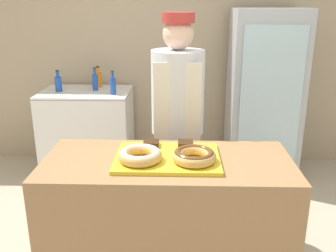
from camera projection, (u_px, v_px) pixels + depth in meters
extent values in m
cube|color=tan|center=(174.00, 44.00, 4.11)|extent=(8.00, 0.06, 2.70)
cube|color=#997047|center=(168.00, 224.00, 2.38)|extent=(1.50, 0.66, 0.88)
cube|color=yellow|center=(167.00, 158.00, 2.24)|extent=(0.62, 0.46, 0.02)
torus|color=tan|center=(140.00, 156.00, 2.16)|extent=(0.26, 0.26, 0.06)
torus|color=white|center=(140.00, 153.00, 2.15)|extent=(0.23, 0.23, 0.04)
torus|color=tan|center=(194.00, 156.00, 2.15)|extent=(0.26, 0.26, 0.06)
torus|color=brown|center=(194.00, 154.00, 2.14)|extent=(0.23, 0.23, 0.04)
cube|color=#382111|center=(151.00, 143.00, 2.39)|extent=(0.10, 0.10, 0.03)
cube|color=#382111|center=(186.00, 144.00, 2.38)|extent=(0.10, 0.10, 0.03)
cylinder|color=#4C4C51|center=(177.00, 179.00, 3.03)|extent=(0.29, 0.29, 0.83)
cylinder|color=silver|center=(178.00, 92.00, 2.80)|extent=(0.40, 0.40, 0.62)
cube|color=silver|center=(177.00, 151.00, 2.76)|extent=(0.34, 0.02, 1.31)
sphere|color=beige|center=(178.00, 34.00, 2.67)|extent=(0.22, 0.22, 0.22)
cylinder|color=#B2332D|center=(178.00, 17.00, 2.64)|extent=(0.24, 0.24, 0.07)
cube|color=#ADB2B7|center=(264.00, 95.00, 3.87)|extent=(0.71, 0.58, 1.73)
cube|color=silver|center=(271.00, 99.00, 3.58)|extent=(0.58, 0.02, 1.38)
cube|color=white|center=(88.00, 131.00, 4.05)|extent=(0.92, 0.66, 0.90)
cube|color=gray|center=(86.00, 93.00, 3.92)|extent=(0.93, 0.66, 0.01)
cylinder|color=#1E4CB2|center=(95.00, 82.00, 3.92)|extent=(0.06, 0.06, 0.17)
cylinder|color=#1E4CB2|center=(94.00, 72.00, 3.89)|extent=(0.03, 0.03, 0.06)
cylinder|color=black|center=(94.00, 68.00, 3.88)|extent=(0.03, 0.03, 0.01)
cylinder|color=#1E4CB2|center=(58.00, 84.00, 3.87)|extent=(0.07, 0.07, 0.15)
cylinder|color=#1E4CB2|center=(57.00, 74.00, 3.84)|extent=(0.03, 0.03, 0.06)
cylinder|color=black|center=(57.00, 71.00, 3.83)|extent=(0.03, 0.03, 0.01)
cylinder|color=#1E4CB2|center=(113.00, 86.00, 3.74)|extent=(0.06, 0.06, 0.16)
cylinder|color=#1E4CB2|center=(112.00, 75.00, 3.71)|extent=(0.03, 0.03, 0.06)
cylinder|color=black|center=(112.00, 71.00, 3.69)|extent=(0.03, 0.03, 0.01)
cylinder|color=orange|center=(98.00, 80.00, 4.08)|extent=(0.08, 0.08, 0.15)
cylinder|color=orange|center=(98.00, 70.00, 4.04)|extent=(0.03, 0.03, 0.06)
cylinder|color=black|center=(98.00, 67.00, 4.03)|extent=(0.04, 0.04, 0.01)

